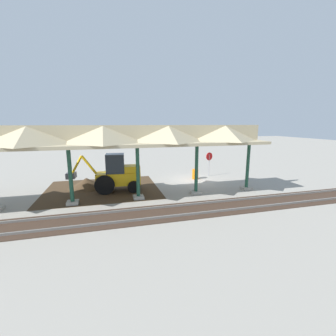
% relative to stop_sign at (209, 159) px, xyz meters
% --- Properties ---
extents(ground_plane, '(120.00, 120.00, 0.00)m').
position_rel_stop_sign_xyz_m(ground_plane, '(2.05, 1.26, -1.66)').
color(ground_plane, gray).
extents(dirt_work_zone, '(8.43, 7.00, 0.01)m').
position_rel_stop_sign_xyz_m(dirt_work_zone, '(9.85, 1.99, -1.65)').
color(dirt_work_zone, '#42301E').
rests_on(dirt_work_zone, ground).
extents(platform_canopy, '(26.15, 3.20, 4.90)m').
position_rel_stop_sign_xyz_m(platform_canopy, '(11.61, 4.91, 2.53)').
color(platform_canopy, '#9E998E').
rests_on(platform_canopy, ground).
extents(rail_tracks, '(60.00, 2.58, 0.15)m').
position_rel_stop_sign_xyz_m(rail_tracks, '(2.05, 7.80, -1.63)').
color(rail_tracks, slate).
rests_on(rail_tracks, ground).
extents(stop_sign, '(0.74, 0.24, 2.30)m').
position_rel_stop_sign_xyz_m(stop_sign, '(0.00, 0.00, 0.00)').
color(stop_sign, gray).
rests_on(stop_sign, ground).
extents(backhoe, '(5.30, 1.93, 2.82)m').
position_rel_stop_sign_xyz_m(backhoe, '(8.78, 2.75, -0.39)').
color(backhoe, '#EAB214').
rests_on(backhoe, ground).
extents(dirt_mound, '(5.40, 5.40, 1.58)m').
position_rel_stop_sign_xyz_m(dirt_mound, '(11.07, 1.23, -1.66)').
color(dirt_mound, '#42301E').
rests_on(dirt_mound, ground).
extents(traffic_barrel, '(0.56, 0.56, 0.90)m').
position_rel_stop_sign_xyz_m(traffic_barrel, '(1.70, 0.75, -1.21)').
color(traffic_barrel, orange).
rests_on(traffic_barrel, ground).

